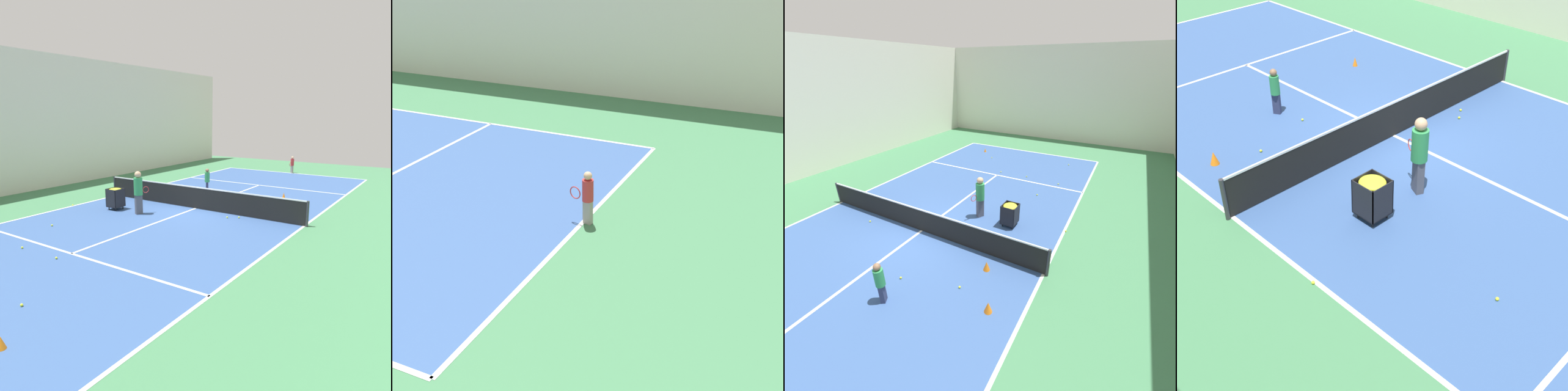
{
  "view_description": "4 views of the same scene",
  "coord_description": "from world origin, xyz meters",
  "views": [
    {
      "loc": [
        -9.32,
        13.89,
        4.23
      ],
      "look_at": [
        0.0,
        0.0,
        0.6
      ],
      "focal_mm": 35.0,
      "sensor_mm": 36.0,
      "label": 1
    },
    {
      "loc": [
        -9.32,
        -16.78,
        5.57
      ],
      "look_at": [
        0.06,
        -12.56,
        0.66
      ],
      "focal_mm": 50.0,
      "sensor_mm": 36.0,
      "label": 2
    },
    {
      "loc": [
        6.34,
        -6.48,
        5.92
      ],
      "look_at": [
        1.49,
        2.14,
        1.02
      ],
      "focal_mm": 24.0,
      "sensor_mm": 36.0,
      "label": 3
    },
    {
      "loc": [
        9.32,
        8.58,
        7.09
      ],
      "look_at": [
        2.89,
        2.11,
        0.57
      ],
      "focal_mm": 50.0,
      "sensor_mm": 36.0,
      "label": 4
    }
  ],
  "objects": [
    {
      "name": "player_near_baseline",
      "position": [
        0.06,
        -12.55,
        0.69
      ],
      "size": [
        0.29,
        0.59,
        1.2
      ],
      "rotation": [
        0.0,
        0.0,
        1.34
      ],
      "color": "gray",
      "rests_on": "ground"
    },
    {
      "name": "line_baseline_near",
      "position": [
        0.0,
        -12.45,
        0.01
      ],
      "size": [
        9.99,
        0.1,
        0.0
      ],
      "primitive_type": "cube",
      "color": "white",
      "rests_on": "ground"
    }
  ]
}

